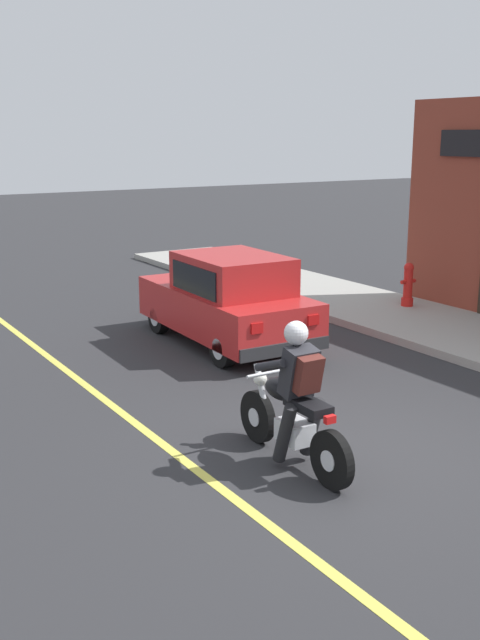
{
  "coord_description": "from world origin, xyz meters",
  "views": [
    {
      "loc": [
        -5.35,
        -5.91,
        3.51
      ],
      "look_at": [
        0.13,
        2.82,
        0.95
      ],
      "focal_mm": 42.0,
      "sensor_mm": 36.0,
      "label": 1
    }
  ],
  "objects": [
    {
      "name": "ground_plane",
      "position": [
        0.0,
        0.0,
        0.0
      ],
      "size": [
        80.0,
        80.0,
        0.0
      ],
      "primitive_type": "plane",
      "color": "#2B2B2D"
    },
    {
      "name": "sidewalk_curb",
      "position": [
        4.81,
        3.0,
        0.07
      ],
      "size": [
        2.6,
        22.0,
        0.14
      ],
      "primitive_type": "cube",
      "color": "#9E9B93",
      "rests_on": "ground"
    },
    {
      "name": "lane_stripe",
      "position": [
        -1.8,
        3.0,
        0.0
      ],
      "size": [
        0.12,
        19.8,
        0.01
      ],
      "primitive_type": "cube",
      "color": "#D1C64C",
      "rests_on": "ground"
    },
    {
      "name": "motorcycle_with_rider",
      "position": [
        -0.82,
        0.2,
        0.68
      ],
      "size": [
        0.56,
        2.02,
        1.62
      ],
      "color": "black",
      "rests_on": "ground"
    },
    {
      "name": "car_hatchback",
      "position": [
        1.09,
        4.75,
        0.77
      ],
      "size": [
        1.76,
        3.83,
        1.57
      ],
      "color": "black",
      "rests_on": "ground"
    },
    {
      "name": "fire_hydrant",
      "position": [
        5.37,
        4.8,
        0.57
      ],
      "size": [
        0.36,
        0.24,
        0.88
      ],
      "color": "red",
      "rests_on": "sidewalk_curb"
    }
  ]
}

